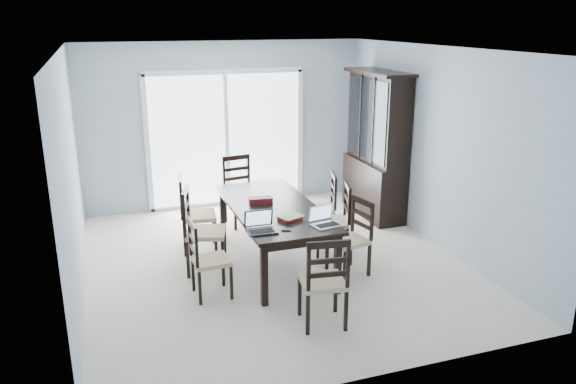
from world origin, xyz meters
name	(u,v)px	position (x,y,z in m)	size (l,w,h in m)	color
floor	(274,263)	(0.00, 0.00, 0.00)	(5.00, 5.00, 0.00)	silver
ceiling	(272,49)	(0.00, 0.00, 2.60)	(5.00, 5.00, 0.00)	white
back_wall	(226,125)	(0.00, 2.50, 1.30)	(4.50, 0.02, 2.60)	#9DAEBC
wall_left	(71,179)	(-2.25, 0.00, 1.30)	(0.02, 5.00, 2.60)	#9DAEBC
wall_right	(437,148)	(2.25, 0.00, 1.30)	(0.02, 5.00, 2.60)	#9DAEBC
balcony	(216,189)	(0.00, 3.50, -0.05)	(4.50, 2.00, 0.10)	gray
railing	(204,145)	(0.00, 4.50, 0.55)	(4.50, 0.06, 1.10)	#99999E
dining_table	(273,212)	(0.00, 0.00, 0.67)	(1.00, 2.20, 0.75)	black
china_hutch	(376,147)	(2.02, 1.25, 1.07)	(0.50, 1.38, 2.20)	black
sliding_door	(227,139)	(0.00, 2.48, 1.09)	(2.52, 0.05, 2.18)	silver
chair_left_near	(203,251)	(-0.99, -0.60, 0.54)	(0.41, 0.40, 1.02)	black
chair_left_mid	(197,221)	(-0.93, 0.09, 0.64)	(0.57, 0.56, 1.20)	black
chair_left_far	(190,206)	(-0.89, 0.74, 0.61)	(0.50, 0.49, 1.15)	black
chair_right_near	(355,229)	(0.82, -0.57, 0.56)	(0.48, 0.47, 1.05)	black
chair_right_mid	(339,212)	(0.87, 0.00, 0.58)	(0.52, 0.51, 1.09)	black
chair_right_far	(326,199)	(0.95, 0.60, 0.55)	(0.49, 0.49, 1.05)	black
chair_end_near	(325,273)	(0.01, -1.63, 0.59)	(0.48, 0.49, 1.12)	black
chair_end_far	(239,182)	(-0.03, 1.58, 0.61)	(0.49, 0.50, 1.15)	black
laptop_dark	(262,228)	(-0.38, -0.79, 0.80)	(0.32, 0.23, 0.22)	black
laptop_silver	(327,221)	(0.35, -0.84, 0.80)	(0.34, 0.27, 0.21)	silver
book_stack	(290,218)	(0.04, -0.51, 0.77)	(0.31, 0.28, 0.04)	maroon
cell_phone	(286,230)	(-0.12, -0.82, 0.76)	(0.10, 0.05, 0.01)	black
game_box	(261,200)	(-0.11, 0.16, 0.79)	(0.28, 0.14, 0.07)	#4D140F
hot_tub	(184,163)	(-0.56, 3.39, 0.51)	(1.99, 1.77, 1.02)	brown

